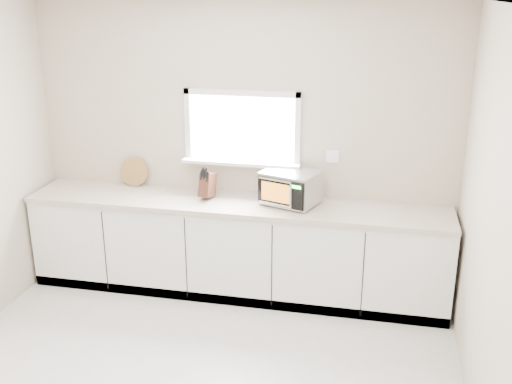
# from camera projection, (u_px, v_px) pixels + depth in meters

# --- Properties ---
(back_wall) EXTENTS (4.00, 0.17, 2.70)m
(back_wall) POSITION_uv_depth(u_px,v_px,m) (243.00, 147.00, 5.64)
(back_wall) COLOR #B9A793
(back_wall) RESTS_ON ground
(cabinets) EXTENTS (3.92, 0.60, 0.88)m
(cabinets) POSITION_uv_depth(u_px,v_px,m) (236.00, 249.00, 5.67)
(cabinets) COLOR white
(cabinets) RESTS_ON ground
(countertop) EXTENTS (3.92, 0.64, 0.04)m
(countertop) POSITION_uv_depth(u_px,v_px,m) (235.00, 204.00, 5.51)
(countertop) COLOR #BBA89A
(countertop) RESTS_ON cabinets
(microwave) EXTENTS (0.57, 0.50, 0.31)m
(microwave) POSITION_uv_depth(u_px,v_px,m) (290.00, 187.00, 5.40)
(microwave) COLOR black
(microwave) RESTS_ON countertop
(knife_block) EXTENTS (0.14, 0.24, 0.32)m
(knife_block) POSITION_uv_depth(u_px,v_px,m) (207.00, 184.00, 5.55)
(knife_block) COLOR #4B281A
(knife_block) RESTS_ON countertop
(cutting_board) EXTENTS (0.29, 0.07, 0.28)m
(cutting_board) POSITION_uv_depth(u_px,v_px,m) (134.00, 172.00, 5.90)
(cutting_board) COLOR olive
(cutting_board) RESTS_ON countertop
(coffee_grinder) EXTENTS (0.13, 0.13, 0.23)m
(coffee_grinder) POSITION_uv_depth(u_px,v_px,m) (273.00, 186.00, 5.58)
(coffee_grinder) COLOR #B8BBC0
(coffee_grinder) RESTS_ON countertop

